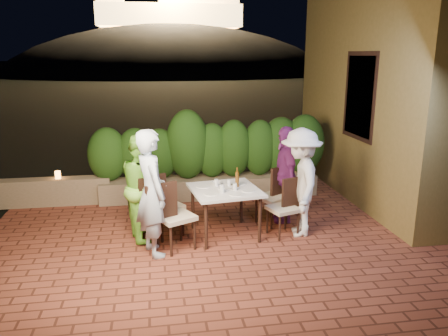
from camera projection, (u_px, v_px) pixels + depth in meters
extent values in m
plane|color=black|center=(217.00, 247.00, 6.40)|extent=(400.00, 400.00, 0.00)
cube|color=brown|center=(213.00, 237.00, 6.89)|extent=(7.00, 6.00, 0.15)
cube|color=olive|center=(390.00, 66.00, 8.23)|extent=(1.60, 5.00, 5.00)
cube|color=black|center=(361.00, 96.00, 7.76)|extent=(0.08, 1.00, 1.40)
cube|color=black|center=(361.00, 96.00, 7.76)|extent=(0.06, 1.15, 1.55)
cube|color=#7B684E|center=(210.00, 187.00, 8.57)|extent=(4.20, 0.55, 0.40)
cube|color=#7B684E|center=(50.00, 192.00, 8.09)|extent=(2.20, 0.30, 0.50)
ellipsoid|color=black|center=(172.00, 101.00, 65.02)|extent=(52.00, 40.00, 22.00)
cylinder|color=white|center=(211.00, 194.00, 6.34)|extent=(0.21, 0.21, 0.01)
cylinder|color=white|center=(203.00, 186.00, 6.70)|extent=(0.21, 0.21, 0.01)
cylinder|color=white|center=(248.00, 191.00, 6.49)|extent=(0.20, 0.20, 0.01)
cylinder|color=white|center=(239.00, 183.00, 6.85)|extent=(0.21, 0.21, 0.01)
cylinder|color=white|center=(224.00, 188.00, 6.61)|extent=(0.22, 0.22, 0.01)
cylinder|color=white|center=(236.00, 194.00, 6.32)|extent=(0.20, 0.20, 0.01)
cylinder|color=silver|center=(222.00, 189.00, 6.39)|extent=(0.07, 0.07, 0.12)
cylinder|color=silver|center=(216.00, 183.00, 6.72)|extent=(0.06, 0.06, 0.11)
cylinder|color=silver|center=(235.00, 187.00, 6.52)|extent=(0.06, 0.06, 0.10)
cylinder|color=silver|center=(229.00, 183.00, 6.74)|extent=(0.06, 0.06, 0.10)
imported|color=white|center=(217.00, 183.00, 6.83)|extent=(0.16, 0.16, 0.04)
imported|color=#A7BDD7|center=(152.00, 193.00, 5.95)|extent=(0.62, 0.75, 1.77)
imported|color=#87E046|center=(143.00, 187.00, 6.53)|extent=(0.77, 0.89, 1.60)
imported|color=white|center=(300.00, 183.00, 6.63)|extent=(0.79, 1.17, 1.67)
imported|color=#70256F|center=(285.00, 174.00, 7.20)|extent=(0.47, 0.97, 1.61)
cylinder|color=orange|center=(58.00, 175.00, 8.04)|extent=(0.10, 0.10, 0.14)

